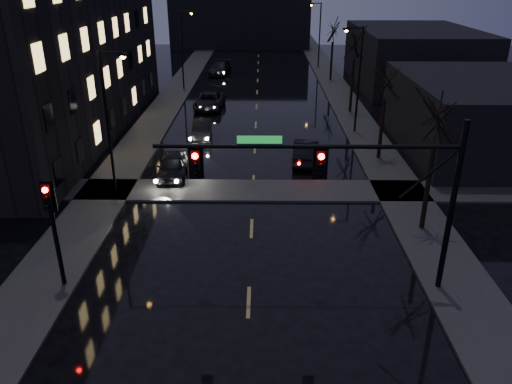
{
  "coord_description": "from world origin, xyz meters",
  "views": [
    {
      "loc": [
        0.46,
        -7.84,
        11.76
      ],
      "look_at": [
        0.25,
        11.28,
        3.2
      ],
      "focal_mm": 35.0,
      "sensor_mm": 36.0,
      "label": 1
    }
  ],
  "objects_px": {
    "oncoming_car_c": "(209,101)",
    "oncoming_car_d": "(220,68)",
    "lead_car": "(306,151)",
    "oncoming_car_b": "(202,130)",
    "oncoming_car_a": "(172,166)"
  },
  "relations": [
    {
      "from": "oncoming_car_b",
      "to": "oncoming_car_c",
      "type": "xyz_separation_m",
      "value": [
        -0.26,
        8.74,
        0.05
      ]
    },
    {
      "from": "oncoming_car_b",
      "to": "oncoming_car_d",
      "type": "relative_size",
      "value": 0.77
    },
    {
      "from": "lead_car",
      "to": "oncoming_car_a",
      "type": "bearing_deg",
      "value": 24.11
    },
    {
      "from": "oncoming_car_b",
      "to": "oncoming_car_c",
      "type": "distance_m",
      "value": 8.74
    },
    {
      "from": "oncoming_car_a",
      "to": "oncoming_car_d",
      "type": "relative_size",
      "value": 0.8
    },
    {
      "from": "lead_car",
      "to": "oncoming_car_c",
      "type": "bearing_deg",
      "value": -55.03
    },
    {
      "from": "lead_car",
      "to": "oncoming_car_d",
      "type": "bearing_deg",
      "value": -69.35
    },
    {
      "from": "oncoming_car_a",
      "to": "oncoming_car_d",
      "type": "xyz_separation_m",
      "value": [
        0.38,
        32.88,
        0.04
      ]
    },
    {
      "from": "oncoming_car_d",
      "to": "lead_car",
      "type": "xyz_separation_m",
      "value": [
        8.04,
        -30.08,
        -0.0
      ]
    },
    {
      "from": "oncoming_car_c",
      "to": "lead_car",
      "type": "distance_m",
      "value": 15.8
    },
    {
      "from": "oncoming_car_b",
      "to": "oncoming_car_d",
      "type": "distance_m",
      "value": 25.04
    },
    {
      "from": "lead_car",
      "to": "oncoming_car_b",
      "type": "bearing_deg",
      "value": -28.35
    },
    {
      "from": "oncoming_car_b",
      "to": "oncoming_car_c",
      "type": "bearing_deg",
      "value": 87.6
    },
    {
      "from": "oncoming_car_d",
      "to": "lead_car",
      "type": "relative_size",
      "value": 1.14
    },
    {
      "from": "oncoming_car_c",
      "to": "oncoming_car_d",
      "type": "xyz_separation_m",
      "value": [
        -0.31,
        16.3,
        0.05
      ]
    }
  ]
}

